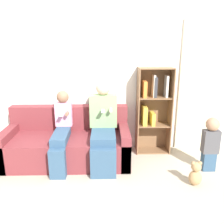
# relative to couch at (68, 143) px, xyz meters

# --- Properties ---
(ground_plane) EXTENTS (14.00, 14.00, 0.00)m
(ground_plane) POSITION_rel_couch_xyz_m (0.33, -0.53, -0.27)
(ground_plane) COLOR #B2A893
(back_wall) EXTENTS (10.00, 0.06, 2.55)m
(back_wall) POSITION_rel_couch_xyz_m (0.33, 0.46, 1.00)
(back_wall) COLOR silver
(back_wall) RESTS_ON ground_plane
(curtain_panel) EXTENTS (0.71, 0.04, 2.14)m
(curtain_panel) POSITION_rel_couch_xyz_m (2.16, 0.41, 0.80)
(curtain_panel) COLOR beige
(curtain_panel) RESTS_ON ground_plane
(couch) EXTENTS (1.89, 0.86, 0.80)m
(couch) POSITION_rel_couch_xyz_m (0.00, 0.00, 0.00)
(couch) COLOR maroon
(couch) RESTS_ON ground_plane
(adult_seated) EXTENTS (0.41, 0.79, 1.23)m
(adult_seated) POSITION_rel_couch_xyz_m (0.56, -0.11, 0.36)
(adult_seated) COLOR #335170
(adult_seated) RESTS_ON ground_plane
(child_seated) EXTENTS (0.26, 0.81, 1.08)m
(child_seated) POSITION_rel_couch_xyz_m (-0.06, -0.15, 0.28)
(child_seated) COLOR #335170
(child_seated) RESTS_ON ground_plane
(toddler_standing) EXTENTS (0.22, 0.19, 0.79)m
(toddler_standing) POSITION_rel_couch_xyz_m (2.07, -0.37, 0.16)
(toddler_standing) COLOR #335170
(toddler_standing) RESTS_ON ground_plane
(bookshelf) EXTENTS (0.55, 0.31, 1.41)m
(bookshelf) POSITION_rel_couch_xyz_m (1.36, 0.30, 0.49)
(bookshelf) COLOR brown
(bookshelf) RESTS_ON ground_plane
(teddy_bear) EXTENTS (0.17, 0.14, 0.34)m
(teddy_bear) POSITION_rel_couch_xyz_m (1.74, -0.76, -0.12)
(teddy_bear) COLOR tan
(teddy_bear) RESTS_ON ground_plane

